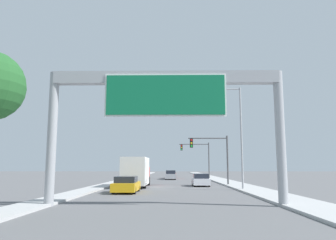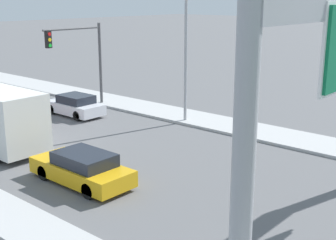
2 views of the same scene
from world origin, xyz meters
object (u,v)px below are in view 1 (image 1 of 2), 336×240
Objects in this scene: car_far_center at (201,180)px; truck_box_primary at (136,172)px; traffic_light_near_intersection at (214,151)px; car_mid_right at (171,175)px; sign_gantry at (166,101)px; car_mid_center at (126,185)px; traffic_light_mid_block at (199,154)px; car_near_center at (171,175)px; street_lamp_right at (238,130)px.

truck_box_primary is (-7.00, -2.02, 0.93)m from car_far_center.
traffic_light_near_intersection is at bearing 32.85° from car_far_center.
car_mid_right reaches higher than car_far_center.
car_mid_center is at bearing 110.13° from sign_gantry.
traffic_light_near_intersection is (1.71, 1.11, 3.27)m from car_far_center.
truck_box_primary is at bearing -163.90° from car_far_center.
car_mid_right is at bearing 146.52° from traffic_light_mid_block.
car_mid_right is at bearing 84.10° from car_mid_center.
car_far_center is 0.97× the size of car_near_center.
car_near_center is at bearing -154.24° from traffic_light_mid_block.
car_far_center is at bearing 16.10° from truck_box_primary.
sign_gantry is at bearing -78.34° from truck_box_primary.
street_lamp_right reaches higher than car_far_center.
traffic_light_near_intersection is (5.21, 20.09, -1.93)m from sign_gantry.
car_near_center is 6.69m from traffic_light_mid_block.
sign_gantry is 17.84m from truck_box_primary.
car_mid_center is (-3.50, 9.55, -5.21)m from sign_gantry.
traffic_light_mid_block is at bearing 82.83° from sign_gantry.
car_mid_right is (0.00, 43.43, -5.16)m from sign_gantry.
sign_gantry reaches higher than traffic_light_mid_block.
car_mid_right is 5.77m from car_near_center.
traffic_light_near_intersection is at bearing -77.41° from car_mid_right.
sign_gantry is at bearing -90.00° from car_near_center.
car_far_center is 0.73× the size of traffic_light_near_intersection.
car_near_center is at bearing 90.00° from sign_gantry.
traffic_light_near_intersection is at bearing 19.74° from truck_box_primary.
car_near_center is at bearing 82.90° from car_mid_center.
truck_box_primary is at bearing -160.26° from traffic_light_near_intersection.
car_near_center is (-3.50, 18.67, 0.06)m from car_far_center.
sign_gantry is 19.99m from car_far_center.
car_far_center is 7.34m from truck_box_primary.
sign_gantry is 2.10× the size of traffic_light_mid_block.
car_mid_center is at bearing -163.82° from street_lamp_right.
car_near_center is 0.68× the size of traffic_light_mid_block.
traffic_light_mid_block is at bearing 69.72° from truck_box_primary.
traffic_light_mid_block is (1.54, 21.11, 3.73)m from car_far_center.
car_mid_center is at bearing -126.56° from car_far_center.
car_far_center is 3.86m from traffic_light_near_intersection.
sign_gantry is 1.64× the size of truck_box_primary.
car_near_center is at bearing 104.67° from street_lamp_right.
car_near_center reaches higher than car_mid_center.
traffic_light_mid_block is (5.04, 2.43, 3.67)m from car_near_center.
car_near_center is at bearing -90.00° from car_mid_right.
car_far_center is 19.00m from car_near_center.
car_mid_right is 7.08m from traffic_light_mid_block.
car_far_center is 11.75m from car_mid_center.
traffic_light_mid_block is at bearing 90.48° from traffic_light_near_intersection.
truck_box_primary is 1.42× the size of traffic_light_near_intersection.
truck_box_primary is (-3.50, -20.69, 0.87)m from car_near_center.
street_lamp_right is at bearing -75.33° from car_near_center.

